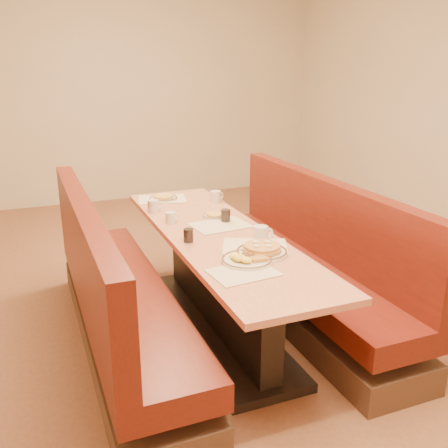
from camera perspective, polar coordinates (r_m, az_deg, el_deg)
name	(u,v)px	position (r m, az deg, el deg)	size (l,w,h in m)	color
ground	(217,328)	(3.78, -0.76, -11.79)	(8.00, 8.00, 0.00)	#9E6647
room_envelope	(216,53)	(3.29, -0.91, 18.95)	(6.04, 8.04, 2.82)	beige
diner_table	(217,282)	(3.61, -0.79, -6.62)	(0.70, 2.50, 0.75)	black
booth_left	(115,301)	(3.44, -12.35, -8.55)	(0.55, 2.50, 1.05)	#4C3326
booth_right	(305,269)	(3.92, 9.29, -5.04)	(0.55, 2.50, 1.05)	#4C3326
placemat_near_left	(243,272)	(2.81, 2.21, -5.54)	(0.36, 0.27, 0.00)	beige
placemat_near_right	(255,246)	(3.20, 3.55, -2.56)	(0.41, 0.31, 0.00)	beige
placemat_far_left	(162,199)	(4.35, -7.10, 2.85)	(0.40, 0.30, 0.00)	beige
placemat_far_right	(220,225)	(3.61, -0.44, -0.12)	(0.40, 0.30, 0.00)	beige
pancake_plate	(262,250)	(3.08, 4.34, -3.02)	(0.32, 0.32, 0.07)	silver
eggs_plate	(247,259)	(2.95, 2.60, -4.06)	(0.31, 0.31, 0.06)	silver
extra_plate_mid	(214,216)	(3.81, -1.09, 0.97)	(0.19, 0.19, 0.04)	silver
extra_plate_far	(163,198)	(4.34, -6.94, 2.99)	(0.24, 0.24, 0.05)	silver
coffee_mug_a	(261,233)	(3.30, 4.29, -1.07)	(0.13, 0.09, 0.10)	silver
coffee_mug_b	(171,217)	(3.69, -6.08, 0.77)	(0.11, 0.07, 0.08)	silver
coffee_mug_c	(216,196)	(4.23, -0.93, 3.19)	(0.13, 0.09, 0.10)	silver
coffee_mug_d	(154,206)	(3.99, -8.04, 2.11)	(0.12, 0.09, 0.09)	silver
soda_tumbler_near	(188,235)	(3.28, -4.09, -1.31)	(0.07, 0.07, 0.09)	black
soda_tumbler_mid	(226,216)	(3.69, 0.20, 0.95)	(0.07, 0.07, 0.10)	black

